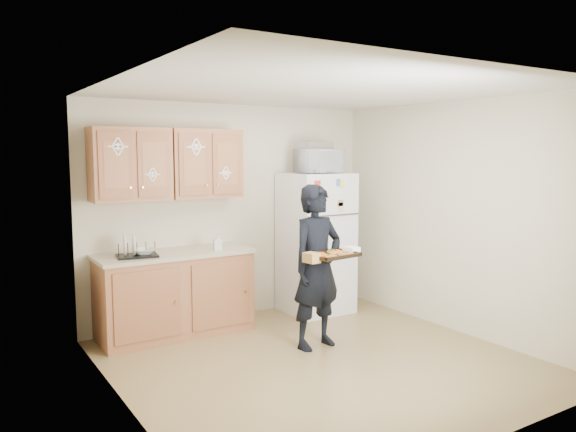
% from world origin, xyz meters
% --- Properties ---
extents(floor, '(3.60, 3.60, 0.00)m').
position_xyz_m(floor, '(0.00, 0.00, 0.00)').
color(floor, olive).
rests_on(floor, ground).
extents(ceiling, '(3.60, 3.60, 0.00)m').
position_xyz_m(ceiling, '(0.00, 0.00, 2.50)').
color(ceiling, silver).
rests_on(ceiling, wall_back).
extents(wall_back, '(3.60, 0.04, 2.50)m').
position_xyz_m(wall_back, '(0.00, 1.80, 1.25)').
color(wall_back, beige).
rests_on(wall_back, floor).
extents(wall_front, '(3.60, 0.04, 2.50)m').
position_xyz_m(wall_front, '(0.00, -1.80, 1.25)').
color(wall_front, beige).
rests_on(wall_front, floor).
extents(wall_left, '(0.04, 3.60, 2.50)m').
position_xyz_m(wall_left, '(-1.80, 0.00, 1.25)').
color(wall_left, beige).
rests_on(wall_left, floor).
extents(wall_right, '(0.04, 3.60, 2.50)m').
position_xyz_m(wall_right, '(1.80, 0.00, 1.25)').
color(wall_right, beige).
rests_on(wall_right, floor).
extents(refrigerator, '(0.75, 0.70, 1.70)m').
position_xyz_m(refrigerator, '(0.95, 1.43, 0.85)').
color(refrigerator, white).
rests_on(refrigerator, floor).
extents(base_cabinet, '(1.60, 0.60, 0.86)m').
position_xyz_m(base_cabinet, '(-0.85, 1.48, 0.43)').
color(base_cabinet, brown).
rests_on(base_cabinet, floor).
extents(countertop, '(1.64, 0.64, 0.04)m').
position_xyz_m(countertop, '(-0.85, 1.48, 0.88)').
color(countertop, tan).
rests_on(countertop, base_cabinet).
extents(upper_cab_left, '(0.80, 0.33, 0.75)m').
position_xyz_m(upper_cab_left, '(-1.25, 1.61, 1.83)').
color(upper_cab_left, brown).
rests_on(upper_cab_left, wall_back).
extents(upper_cab_right, '(0.80, 0.33, 0.75)m').
position_xyz_m(upper_cab_right, '(-0.43, 1.61, 1.83)').
color(upper_cab_right, brown).
rests_on(upper_cab_right, wall_back).
extents(cereal_box, '(0.20, 0.07, 0.32)m').
position_xyz_m(cereal_box, '(1.47, 1.67, 0.16)').
color(cereal_box, '#E2D04F').
rests_on(cereal_box, floor).
extents(person, '(0.64, 0.46, 1.63)m').
position_xyz_m(person, '(0.22, 0.37, 0.82)').
color(person, black).
rests_on(person, floor).
extents(baking_tray, '(0.50, 0.39, 0.04)m').
position_xyz_m(baking_tray, '(0.18, 0.07, 0.98)').
color(baking_tray, black).
rests_on(baking_tray, person).
extents(pizza_front_left, '(0.15, 0.15, 0.02)m').
position_xyz_m(pizza_front_left, '(0.08, -0.02, 1.00)').
color(pizza_front_left, orange).
rests_on(pizza_front_left, baking_tray).
extents(pizza_front_right, '(0.15, 0.15, 0.02)m').
position_xyz_m(pizza_front_right, '(0.29, 0.01, 1.00)').
color(pizza_front_right, orange).
rests_on(pizza_front_right, baking_tray).
extents(pizza_back_left, '(0.15, 0.15, 0.02)m').
position_xyz_m(pizza_back_left, '(0.06, 0.13, 1.00)').
color(pizza_back_left, orange).
rests_on(pizza_back_left, baking_tray).
extents(pizza_back_right, '(0.15, 0.15, 0.02)m').
position_xyz_m(pizza_back_right, '(0.28, 0.16, 1.00)').
color(pizza_back_right, orange).
rests_on(pizza_back_right, baking_tray).
extents(microwave, '(0.53, 0.36, 0.29)m').
position_xyz_m(microwave, '(0.95, 1.38, 1.84)').
color(microwave, white).
rests_on(microwave, refrigerator).
extents(foil_pan, '(0.37, 0.26, 0.08)m').
position_xyz_m(foil_pan, '(0.92, 1.41, 2.03)').
color(foil_pan, '#B1B1B8').
rests_on(foil_pan, microwave).
extents(dish_rack, '(0.44, 0.36, 0.16)m').
position_xyz_m(dish_rack, '(-1.26, 1.42, 0.98)').
color(dish_rack, black).
rests_on(dish_rack, countertop).
extents(bowl, '(0.23, 0.23, 0.06)m').
position_xyz_m(bowl, '(-1.20, 1.42, 0.95)').
color(bowl, silver).
rests_on(bowl, dish_rack).
extents(soap_bottle, '(0.10, 0.10, 0.19)m').
position_xyz_m(soap_bottle, '(-0.41, 1.34, 0.99)').
color(soap_bottle, white).
rests_on(soap_bottle, countertop).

